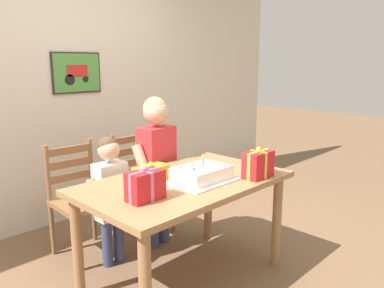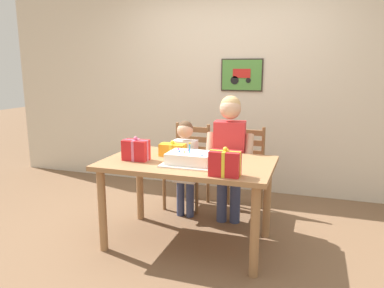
{
  "view_description": "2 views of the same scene",
  "coord_description": "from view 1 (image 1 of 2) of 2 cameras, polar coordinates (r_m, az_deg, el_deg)",
  "views": [
    {
      "loc": [
        -1.77,
        -1.79,
        1.56
      ],
      "look_at": [
        0.14,
        0.06,
        0.98
      ],
      "focal_mm": 35.68,
      "sensor_mm": 36.0,
      "label": 1
    },
    {
      "loc": [
        1.0,
        -2.88,
        1.55
      ],
      "look_at": [
        0.01,
        0.08,
        0.89
      ],
      "focal_mm": 34.39,
      "sensor_mm": 36.0,
      "label": 2
    }
  ],
  "objects": [
    {
      "name": "ground_plane",
      "position": [
        2.96,
        -1.05,
        -19.55
      ],
      "size": [
        20.0,
        20.0,
        0.0
      ],
      "primitive_type": "plane",
      "color": "brown"
    },
    {
      "name": "chair_left",
      "position": [
        3.24,
        -16.35,
        -7.95
      ],
      "size": [
        0.44,
        0.44,
        0.92
      ],
      "color": "brown",
      "rests_on": "ground"
    },
    {
      "name": "birthday_cake",
      "position": [
        2.6,
        1.39,
        -4.58
      ],
      "size": [
        0.44,
        0.34,
        0.19
      ],
      "color": "white",
      "rests_on": "dining_table"
    },
    {
      "name": "chair_right",
      "position": [
        3.56,
        -7.66,
        -5.72
      ],
      "size": [
        0.43,
        0.43,
        0.92
      ],
      "color": "brown",
      "rests_on": "ground"
    },
    {
      "name": "back_wall",
      "position": [
        3.89,
        -18.82,
        7.77
      ],
      "size": [
        6.4,
        0.11,
        2.6
      ],
      "color": "beige",
      "rests_on": "ground"
    },
    {
      "name": "dining_table",
      "position": [
        2.67,
        -1.11,
        -7.49
      ],
      "size": [
        1.45,
        0.87,
        0.76
      ],
      "color": "#9E7047",
      "rests_on": "ground"
    },
    {
      "name": "gift_box_corner_small",
      "position": [
        2.26,
        -6.99,
        -6.18
      ],
      "size": [
        0.22,
        0.13,
        0.21
      ],
      "color": "red",
      "rests_on": "dining_table"
    },
    {
      "name": "child_younger",
      "position": [
        2.97,
        -12.07,
        -6.52
      ],
      "size": [
        0.37,
        0.21,
        1.02
      ],
      "color": "#38426B",
      "rests_on": "ground"
    },
    {
      "name": "gift_box_red_large",
      "position": [
        2.71,
        9.86,
        -3.02
      ],
      "size": [
        0.23,
        0.13,
        0.22
      ],
      "color": "red",
      "rests_on": "dining_table"
    },
    {
      "name": "gift_box_beside_cake",
      "position": [
        2.6,
        -6.15,
        -4.48
      ],
      "size": [
        0.24,
        0.13,
        0.15
      ],
      "color": "gold",
      "rests_on": "dining_table"
    },
    {
      "name": "child_older",
      "position": [
        3.19,
        -5.27,
        -1.95
      ],
      "size": [
        0.48,
        0.28,
        1.28
      ],
      "color": "#38426B",
      "rests_on": "ground"
    }
  ]
}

